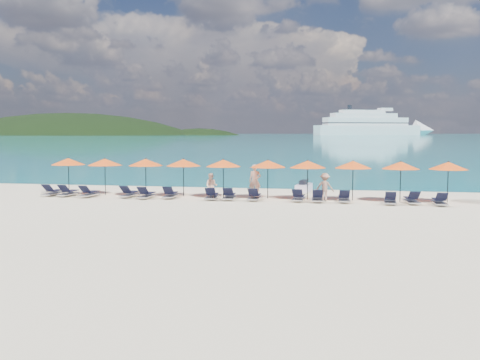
# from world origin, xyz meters

# --- Properties ---
(ground) EXTENTS (1400.00, 1400.00, 0.00)m
(ground) POSITION_xyz_m (0.00, 0.00, 0.00)
(ground) COLOR beige
(sea) EXTENTS (1600.00, 1300.00, 0.01)m
(sea) POSITION_xyz_m (0.00, 660.00, 0.01)
(sea) COLOR #1FA9B2
(sea) RESTS_ON ground
(headland_main) EXTENTS (374.00, 242.00, 126.50)m
(headland_main) POSITION_xyz_m (-300.00, 540.00, -38.00)
(headland_main) COLOR black
(headland_main) RESTS_ON ground
(headland_small) EXTENTS (162.00, 126.00, 85.50)m
(headland_small) POSITION_xyz_m (-150.00, 560.00, -35.00)
(headland_small) COLOR black
(headland_small) RESTS_ON ground
(cruise_ship) EXTENTS (143.68, 78.93, 40.74)m
(cruise_ship) POSITION_xyz_m (48.60, 609.82, 10.60)
(cruise_ship) COLOR white
(cruise_ship) RESTS_ON ground
(jetski) EXTENTS (1.04, 2.13, 0.73)m
(jetski) POSITION_xyz_m (3.15, 8.59, 0.30)
(jetski) COLOR silver
(jetski) RESTS_ON ground
(beachgoer_a) EXTENTS (0.74, 0.51, 1.94)m
(beachgoer_a) POSITION_xyz_m (0.52, 5.05, 0.97)
(beachgoer_a) COLOR #D89E83
(beachgoer_a) RESTS_ON ground
(beachgoer_b) EXTENTS (0.74, 0.45, 1.48)m
(beachgoer_b) POSITION_xyz_m (-1.84, 3.91, 0.74)
(beachgoer_b) COLOR #D89E83
(beachgoer_b) RESTS_ON ground
(beachgoer_c) EXTENTS (1.05, 0.59, 1.55)m
(beachgoer_c) POSITION_xyz_m (4.61, 4.32, 0.78)
(beachgoer_c) COLOR #D89E83
(beachgoer_c) RESTS_ON ground
(umbrella_0) EXTENTS (2.10, 2.10, 2.28)m
(umbrella_0) POSITION_xyz_m (-11.16, 4.70, 2.02)
(umbrella_0) COLOR black
(umbrella_0) RESTS_ON ground
(umbrella_1) EXTENTS (2.10, 2.10, 2.28)m
(umbrella_1) POSITION_xyz_m (-8.69, 4.59, 2.02)
(umbrella_1) COLOR black
(umbrella_1) RESTS_ON ground
(umbrella_2) EXTENTS (2.10, 2.10, 2.28)m
(umbrella_2) POSITION_xyz_m (-6.11, 4.70, 2.02)
(umbrella_2) COLOR black
(umbrella_2) RESTS_ON ground
(umbrella_3) EXTENTS (2.10, 2.10, 2.28)m
(umbrella_3) POSITION_xyz_m (-3.78, 4.80, 2.02)
(umbrella_3) COLOR black
(umbrella_3) RESTS_ON ground
(umbrella_4) EXTENTS (2.10, 2.10, 2.28)m
(umbrella_4) POSITION_xyz_m (-1.32, 4.74, 2.02)
(umbrella_4) COLOR black
(umbrella_4) RESTS_ON ground
(umbrella_5) EXTENTS (2.10, 2.10, 2.28)m
(umbrella_5) POSITION_xyz_m (1.33, 4.62, 2.02)
(umbrella_5) COLOR black
(umbrella_5) RESTS_ON ground
(umbrella_6) EXTENTS (2.10, 2.10, 2.28)m
(umbrella_6) POSITION_xyz_m (3.62, 4.57, 2.02)
(umbrella_6) COLOR black
(umbrella_6) RESTS_ON ground
(umbrella_7) EXTENTS (2.10, 2.10, 2.28)m
(umbrella_7) POSITION_xyz_m (6.15, 4.70, 2.02)
(umbrella_7) COLOR black
(umbrella_7) RESTS_ON ground
(umbrella_8) EXTENTS (2.10, 2.10, 2.28)m
(umbrella_8) POSITION_xyz_m (8.71, 4.57, 2.02)
(umbrella_8) COLOR black
(umbrella_8) RESTS_ON ground
(umbrella_9) EXTENTS (2.10, 2.10, 2.28)m
(umbrella_9) POSITION_xyz_m (11.21, 4.63, 2.02)
(umbrella_9) COLOR black
(umbrella_9) RESTS_ON ground
(lounger_0) EXTENTS (0.69, 1.72, 0.66)m
(lounger_0) POSITION_xyz_m (-11.61, 3.56, 0.24)
(lounger_0) COLOR silver
(lounger_0) RESTS_ON ground
(lounger_1) EXTENTS (0.64, 1.71, 0.66)m
(lounger_1) POSITION_xyz_m (-10.58, 3.53, 0.24)
(lounger_1) COLOR silver
(lounger_1) RESTS_ON ground
(lounger_2) EXTENTS (0.71, 1.73, 0.66)m
(lounger_2) POSITION_xyz_m (-9.16, 3.37, 0.24)
(lounger_2) COLOR silver
(lounger_2) RESTS_ON ground
(lounger_3) EXTENTS (0.75, 1.74, 0.66)m
(lounger_3) POSITION_xyz_m (-6.75, 3.67, 0.24)
(lounger_3) COLOR silver
(lounger_3) RESTS_ON ground
(lounger_4) EXTENTS (0.67, 1.72, 0.66)m
(lounger_4) POSITION_xyz_m (-5.57, 3.33, 0.24)
(lounger_4) COLOR silver
(lounger_4) RESTS_ON ground
(lounger_5) EXTENTS (0.75, 1.74, 0.66)m
(lounger_5) POSITION_xyz_m (-4.25, 3.67, 0.24)
(lounger_5) COLOR silver
(lounger_5) RESTS_ON ground
(lounger_6) EXTENTS (0.76, 1.75, 0.66)m
(lounger_6) POSITION_xyz_m (-1.73, 3.52, 0.24)
(lounger_6) COLOR silver
(lounger_6) RESTS_ON ground
(lounger_7) EXTENTS (0.73, 1.74, 0.66)m
(lounger_7) POSITION_xyz_m (-0.73, 3.62, 0.24)
(lounger_7) COLOR silver
(lounger_7) RESTS_ON ground
(lounger_8) EXTENTS (0.63, 1.71, 0.66)m
(lounger_8) POSITION_xyz_m (0.71, 3.61, 0.24)
(lounger_8) COLOR silver
(lounger_8) RESTS_ON ground
(lounger_9) EXTENTS (0.71, 1.73, 0.66)m
(lounger_9) POSITION_xyz_m (3.19, 3.66, 0.24)
(lounger_9) COLOR silver
(lounger_9) RESTS_ON ground
(lounger_10) EXTENTS (0.68, 1.72, 0.66)m
(lounger_10) POSITION_xyz_m (4.24, 3.61, 0.24)
(lounger_10) COLOR silver
(lounger_10) RESTS_ON ground
(lounger_11) EXTENTS (0.70, 1.73, 0.66)m
(lounger_11) POSITION_xyz_m (5.66, 3.69, 0.24)
(lounger_11) COLOR silver
(lounger_11) RESTS_ON ground
(lounger_12) EXTENTS (0.72, 1.73, 0.66)m
(lounger_12) POSITION_xyz_m (8.08, 3.32, 0.24)
(lounger_12) COLOR silver
(lounger_12) RESTS_ON ground
(lounger_13) EXTENTS (0.79, 1.75, 0.66)m
(lounger_13) POSITION_xyz_m (9.22, 3.68, 0.24)
(lounger_13) COLOR silver
(lounger_13) RESTS_ON ground
(lounger_14) EXTENTS (0.64, 1.71, 0.66)m
(lounger_14) POSITION_xyz_m (10.59, 3.37, 0.24)
(lounger_14) COLOR silver
(lounger_14) RESTS_ON ground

